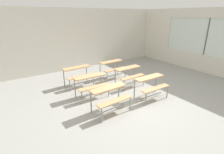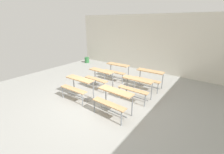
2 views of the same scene
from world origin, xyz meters
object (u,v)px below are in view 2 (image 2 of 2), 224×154
(desk_bench_r1c0, at_px, (99,75))
(desk_bench_r2c1, at_px, (149,75))
(desk_bench_r2c0, at_px, (117,68))
(desk_bench_r1c1, at_px, (136,84))
(trash_bin, at_px, (87,60))
(desk_bench_r0c0, at_px, (78,84))
(desk_bench_r0c1, at_px, (113,97))

(desk_bench_r1c0, relative_size, desk_bench_r2c1, 0.99)
(desk_bench_r1c0, bearing_deg, desk_bench_r2c0, 89.28)
(desk_bench_r1c0, distance_m, desk_bench_r1c1, 1.68)
(desk_bench_r2c0, height_order, trash_bin, desk_bench_r2c0)
(desk_bench_r0c0, bearing_deg, desk_bench_r2c1, 52.24)
(desk_bench_r1c0, relative_size, desk_bench_r2c0, 0.99)
(desk_bench_r0c0, xyz_separation_m, desk_bench_r1c0, (0.00, 1.17, 0.00))
(desk_bench_r2c0, distance_m, desk_bench_r2c1, 1.63)
(desk_bench_r1c1, xyz_separation_m, desk_bench_r2c0, (-1.64, 1.16, 0.00))
(desk_bench_r2c0, xyz_separation_m, trash_bin, (-3.41, 1.38, -0.38))
(desk_bench_r1c1, distance_m, trash_bin, 5.67)
(desk_bench_r0c0, height_order, desk_bench_r0c1, same)
(trash_bin, bearing_deg, desk_bench_r1c1, -26.68)
(desk_bench_r1c0, xyz_separation_m, desk_bench_r2c1, (1.66, 1.17, 0.00))
(desk_bench_r2c0, xyz_separation_m, desk_bench_r2c1, (1.63, -0.02, 0.00))
(desk_bench_r2c1, distance_m, trash_bin, 5.24)
(trash_bin, bearing_deg, desk_bench_r2c1, -15.46)
(desk_bench_r0c0, bearing_deg, desk_bench_r0c1, -3.88)
(desk_bench_r2c0, bearing_deg, desk_bench_r1c0, -94.31)
(desk_bench_r0c0, height_order, trash_bin, desk_bench_r0c0)
(desk_bench_r2c0, bearing_deg, desk_bench_r1c1, -37.86)
(desk_bench_r0c1, bearing_deg, desk_bench_r2c0, 124.24)
(desk_bench_r0c1, bearing_deg, trash_bin, 143.95)
(desk_bench_r0c1, xyz_separation_m, desk_bench_r1c1, (0.08, 1.23, 0.00))
(desk_bench_r0c0, height_order, desk_bench_r2c0, same)
(trash_bin, bearing_deg, desk_bench_r2c0, -21.97)
(desk_bench_r2c0, bearing_deg, desk_bench_r0c0, -93.46)
(desk_bench_r0c0, relative_size, trash_bin, 3.12)
(desk_bench_r2c0, relative_size, desk_bench_r2c1, 1.00)
(desk_bench_r0c1, height_order, desk_bench_r1c0, same)
(desk_bench_r1c0, height_order, desk_bench_r2c0, same)
(desk_bench_r0c0, height_order, desk_bench_r1c0, same)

